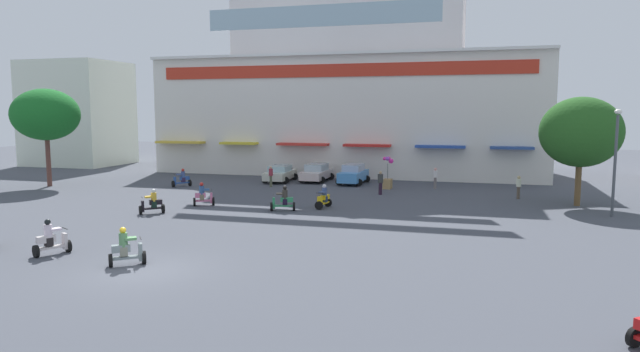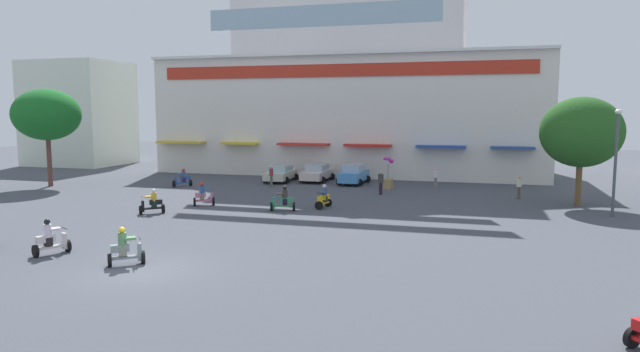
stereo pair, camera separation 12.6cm
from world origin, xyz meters
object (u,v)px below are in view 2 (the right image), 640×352
object	(u,v)px
pedestrian_0	(381,181)
scooter_rider_3	(152,203)
parked_car_1	(317,173)
scooter_rider_7	(182,179)
scooter_rider_5	(51,240)
balloon_vendor_cart	(388,177)
parked_car_2	(354,174)
scooter_rider_6	(324,198)
plaza_tree_1	(581,132)
scooter_rider_8	(283,201)
plaza_tree_0	(47,115)
parked_car_0	(281,173)
pedestrian_3	(271,175)
pedestrian_1	(519,186)
streetlamp_near	(616,154)
scooter_rider_2	(125,249)
pedestrian_2	(436,177)
scooter_rider_1	(204,196)

from	to	relation	value
pedestrian_0	scooter_rider_3	bearing A→B (deg)	-136.81
parked_car_1	scooter_rider_7	bearing A→B (deg)	-146.96
scooter_rider_5	balloon_vendor_cart	world-z (taller)	balloon_vendor_cart
parked_car_2	scooter_rider_6	bearing A→B (deg)	-86.81
scooter_rider_3	parked_car_1	bearing A→B (deg)	73.07
scooter_rider_6	plaza_tree_1	bearing A→B (deg)	18.61
scooter_rider_8	plaza_tree_0	bearing A→B (deg)	166.09
parked_car_0	pedestrian_3	bearing A→B (deg)	-82.82
parked_car_0	parked_car_1	xyz separation A→B (m)	(2.94, 1.04, 0.05)
plaza_tree_1	scooter_rider_6	xyz separation A→B (m)	(-15.30, -5.15, -4.06)
parked_car_0	pedestrian_1	distance (m)	19.36
parked_car_1	parked_car_2	xyz separation A→B (m)	(3.37, -0.81, 0.05)
scooter_rider_5	pedestrian_0	xyz separation A→B (m)	(10.52, 20.34, 0.32)
scooter_rider_8	scooter_rider_3	bearing A→B (deg)	-157.62
parked_car_0	streetlamp_near	world-z (taller)	streetlamp_near
plaza_tree_0	parked_car_0	size ratio (longest dim) A/B	1.77
scooter_rider_6	scooter_rider_8	xyz separation A→B (m)	(-2.09, -1.60, 0.02)
pedestrian_0	pedestrian_3	xyz separation A→B (m)	(-9.02, 1.68, -0.01)
scooter_rider_2	pedestrian_2	distance (m)	26.91
streetlamp_near	scooter_rider_3	bearing A→B (deg)	-166.39
scooter_rider_6	plaza_tree_0	bearing A→B (deg)	170.99
balloon_vendor_cart	plaza_tree_1	bearing A→B (deg)	-19.32
plaza_tree_0	plaza_tree_1	distance (m)	39.12
scooter_rider_8	pedestrian_1	size ratio (longest dim) A/B	0.99
scooter_rider_8	balloon_vendor_cart	world-z (taller)	balloon_vendor_cart
parked_car_1	scooter_rider_8	world-z (taller)	scooter_rider_8
pedestrian_1	pedestrian_2	xyz separation A→B (m)	(-5.83, 3.41, 0.03)
scooter_rider_3	pedestrian_1	world-z (taller)	pedestrian_1
scooter_rider_6	pedestrian_0	distance (m)	6.90
scooter_rider_2	balloon_vendor_cart	size ratio (longest dim) A/B	0.61
scooter_rider_8	scooter_rider_1	bearing A→B (deg)	175.82
scooter_rider_2	balloon_vendor_cart	bearing A→B (deg)	74.78
scooter_rider_8	pedestrian_1	bearing A→B (deg)	31.77
scooter_rider_3	plaza_tree_1	bearing A→B (deg)	21.56
pedestrian_1	scooter_rider_2	bearing A→B (deg)	-126.51
scooter_rider_6	pedestrian_2	world-z (taller)	pedestrian_2
parked_car_2	plaza_tree_0	bearing A→B (deg)	-161.17
plaza_tree_1	scooter_rider_3	world-z (taller)	plaza_tree_1
pedestrian_1	pedestrian_2	world-z (taller)	pedestrian_2
scooter_rider_1	streetlamp_near	distance (m)	24.55
parked_car_2	scooter_rider_6	world-z (taller)	parked_car_2
plaza_tree_0	pedestrian_0	world-z (taller)	plaza_tree_0
parked_car_0	streetlamp_near	xyz separation A→B (m)	(23.55, -9.72, 2.89)
parked_car_1	scooter_rider_5	size ratio (longest dim) A/B	2.88
scooter_rider_5	scooter_rider_7	distance (m)	20.97
scooter_rider_6	pedestrian_1	bearing A→B (deg)	30.68
scooter_rider_2	scooter_rider_5	size ratio (longest dim) A/B	1.00
scooter_rider_1	scooter_rider_6	xyz separation A→B (m)	(7.61, 1.20, -0.01)
scooter_rider_3	scooter_rider_6	xyz separation A→B (m)	(9.20, 4.53, 0.01)
balloon_vendor_cart	pedestrian_0	bearing A→B (deg)	-90.83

